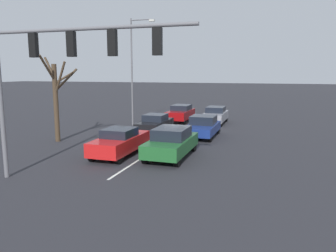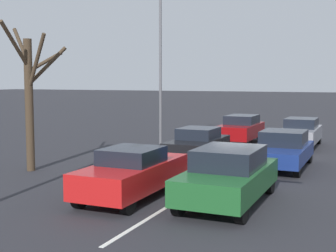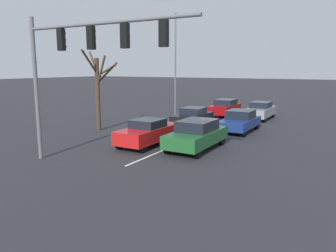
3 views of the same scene
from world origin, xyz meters
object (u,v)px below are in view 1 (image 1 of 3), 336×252
car_navy_leftlane_second (203,126)px  car_gray_leftlane_third (215,115)px  bare_tree_near (56,95)px  street_lamp_right_shoulder (134,65)px  car_darkgreen_leftlane_front (171,142)px  car_red_midlane_front (120,142)px  car_black_midlane_second (155,124)px  car_maroon_midlane_third (181,113)px  traffic_signal_gantry (57,62)px

car_navy_leftlane_second → car_gray_leftlane_third: (0.19, -6.40, 0.03)m
car_navy_leftlane_second → bare_tree_near: bearing=27.5°
street_lamp_right_shoulder → car_darkgreen_leftlane_front: bearing=123.7°
car_red_midlane_front → car_darkgreen_leftlane_front: size_ratio=1.00×
car_darkgreen_leftlane_front → car_gray_leftlane_third: bearing=-91.1°
bare_tree_near → car_navy_leftlane_second: bearing=-152.5°
car_darkgreen_leftlane_front → street_lamp_right_shoulder: bearing=-56.3°
car_black_midlane_second → car_maroon_midlane_third: 6.40m
car_red_midlane_front → car_gray_leftlane_third: bearing=-103.4°
car_navy_leftlane_second → traffic_signal_gantry: size_ratio=0.51×
car_gray_leftlane_third → traffic_signal_gantry: (3.21, 18.13, 4.21)m
traffic_signal_gantry → bare_tree_near: (5.45, -7.12, -1.91)m
car_red_midlane_front → street_lamp_right_shoulder: street_lamp_right_shoulder is taller
car_navy_leftlane_second → car_maroon_midlane_third: size_ratio=1.04×
car_darkgreen_leftlane_front → car_navy_leftlane_second: car_darkgreen_leftlane_front is taller
street_lamp_right_shoulder → car_gray_leftlane_third: bearing=-153.3°
car_black_midlane_second → car_navy_leftlane_second: size_ratio=0.93×
car_darkgreen_leftlane_front → bare_tree_near: size_ratio=0.81×
car_darkgreen_leftlane_front → street_lamp_right_shoulder: (6.24, -9.33, 4.33)m
car_gray_leftlane_third → street_lamp_right_shoulder: 8.48m
car_red_midlane_front → car_darkgreen_leftlane_front: car_darkgreen_leftlane_front is taller
car_black_midlane_second → car_gray_leftlane_third: size_ratio=0.95×
car_red_midlane_front → traffic_signal_gantry: 6.62m
car_darkgreen_leftlane_front → car_navy_leftlane_second: bearing=-94.0°
car_maroon_midlane_third → street_lamp_right_shoulder: (3.19, 3.35, 4.34)m
car_black_midlane_second → bare_tree_near: (5.16, 4.70, 2.33)m
car_gray_leftlane_third → bare_tree_near: bearing=51.8°
car_red_midlane_front → street_lamp_right_shoulder: 11.24m
car_maroon_midlane_third → street_lamp_right_shoulder: bearing=46.4°
car_black_midlane_second → car_gray_leftlane_third: 7.22m
car_red_midlane_front → traffic_signal_gantry: bearing=88.9°
car_maroon_midlane_third → car_gray_leftlane_third: (-3.29, 0.09, -0.05)m
car_red_midlane_front → car_navy_leftlane_second: size_ratio=1.03×
traffic_signal_gantry → bare_tree_near: traffic_signal_gantry is taller
car_red_midlane_front → car_darkgreen_leftlane_front: bearing=-171.2°
car_navy_leftlane_second → car_maroon_midlane_third: bearing=-61.8°
car_darkgreen_leftlane_front → car_black_midlane_second: bearing=-62.6°
car_red_midlane_front → bare_tree_near: (5.55, -2.03, 2.32)m
car_navy_leftlane_second → street_lamp_right_shoulder: size_ratio=0.49×
car_red_midlane_front → car_maroon_midlane_third: bearing=-89.3°
street_lamp_right_shoulder → car_maroon_midlane_third: bearing=-133.6°
bare_tree_near → street_lamp_right_shoulder: bearing=-105.8°
car_black_midlane_second → bare_tree_near: 7.36m
car_darkgreen_leftlane_front → car_navy_leftlane_second: (-0.43, -6.20, -0.08)m
bare_tree_near → car_black_midlane_second: bearing=-137.7°
car_black_midlane_second → traffic_signal_gantry: bearing=91.4°
car_darkgreen_leftlane_front → bare_tree_near: 8.86m
car_maroon_midlane_third → car_gray_leftlane_third: size_ratio=0.98×
car_darkgreen_leftlane_front → car_black_midlane_second: (3.26, -6.29, -0.08)m
car_black_midlane_second → bare_tree_near: size_ratio=0.73×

